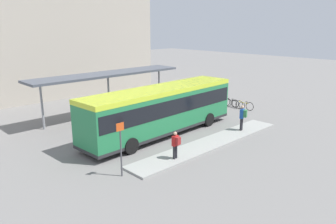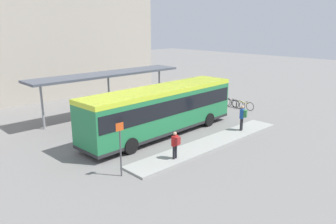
# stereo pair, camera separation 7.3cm
# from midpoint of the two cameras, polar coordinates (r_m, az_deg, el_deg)

# --- Properties ---
(ground_plane) EXTENTS (120.00, 120.00, 0.00)m
(ground_plane) POSITION_cam_midpoint_polar(r_m,az_deg,el_deg) (22.88, -1.02, -3.86)
(ground_plane) COLOR slate
(curb_island) EXTENTS (12.78, 1.80, 0.12)m
(curb_island) POSITION_cam_midpoint_polar(r_m,az_deg,el_deg) (21.23, 7.56, -5.36)
(curb_island) COLOR #9E9E99
(curb_island) RESTS_ON ground_plane
(city_bus) EXTENTS (12.39, 3.09, 3.29)m
(city_bus) POSITION_cam_midpoint_polar(r_m,az_deg,el_deg) (22.34, -1.03, 0.81)
(city_bus) COLOR #237A47
(city_bus) RESTS_ON ground_plane
(pedestrian_waiting) EXTENTS (0.52, 0.56, 1.81)m
(pedestrian_waiting) POSITION_cam_midpoint_polar(r_m,az_deg,el_deg) (23.61, 12.96, -0.72)
(pedestrian_waiting) COLOR #232328
(pedestrian_waiting) RESTS_ON curb_island
(pedestrian_companion) EXTENTS (0.41, 0.43, 1.58)m
(pedestrian_companion) POSITION_cam_midpoint_polar(r_m,az_deg,el_deg) (18.21, 1.42, -5.50)
(pedestrian_companion) COLOR #232328
(pedestrian_companion) RESTS_ON curb_island
(bicycle_yellow) EXTENTS (0.48, 1.79, 0.77)m
(bicycle_yellow) POSITION_cam_midpoint_polar(r_m,az_deg,el_deg) (30.08, 13.28, 1.12)
(bicycle_yellow) COLOR black
(bicycle_yellow) RESTS_ON ground_plane
(bicycle_white) EXTENTS (0.48, 1.60, 0.69)m
(bicycle_white) POSITION_cam_midpoint_polar(r_m,az_deg,el_deg) (30.54, 12.18, 1.31)
(bicycle_white) COLOR black
(bicycle_white) RESTS_ON ground_plane
(bicycle_black) EXTENTS (0.48, 1.78, 0.77)m
(bicycle_black) POSITION_cam_midpoint_polar(r_m,az_deg,el_deg) (30.94, 11.03, 1.62)
(bicycle_black) COLOR black
(bicycle_black) RESTS_ON ground_plane
(bicycle_red) EXTENTS (0.48, 1.77, 0.77)m
(bicycle_red) POSITION_cam_midpoint_polar(r_m,az_deg,el_deg) (31.34, 9.90, 1.85)
(bicycle_red) COLOR black
(bicycle_red) RESTS_ON ground_plane
(station_shelter) EXTENTS (13.36, 2.54, 3.56)m
(station_shelter) POSITION_cam_midpoint_polar(r_m,az_deg,el_deg) (27.45, -10.34, 6.38)
(station_shelter) COLOR #4C515B
(station_shelter) RESTS_ON ground_plane
(potted_planter_near_shelter) EXTENTS (0.75, 0.75, 1.21)m
(potted_planter_near_shelter) POSITION_cam_midpoint_polar(r_m,az_deg,el_deg) (28.18, -2.41, 1.11)
(potted_planter_near_shelter) COLOR slate
(potted_planter_near_shelter) RESTS_ON ground_plane
(platform_sign) EXTENTS (0.44, 0.08, 2.80)m
(platform_sign) POSITION_cam_midpoint_polar(r_m,az_deg,el_deg) (16.38, -8.16, -6.05)
(platform_sign) COLOR #4C4C51
(platform_sign) RESTS_ON ground_plane
(station_building) EXTENTS (27.44, 15.57, 17.00)m
(station_building) POSITION_cam_midpoint_polar(r_m,az_deg,el_deg) (40.97, -26.02, 15.10)
(station_building) COLOR #B2A899
(station_building) RESTS_ON ground_plane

